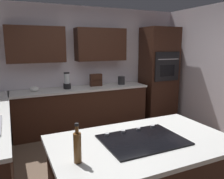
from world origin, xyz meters
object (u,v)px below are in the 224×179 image
Objects in this scene: cooktop at (142,139)px; mixing_bowl at (34,89)px; oil_bottle at (77,147)px; spice_rack at (96,80)px; wall_oven at (159,74)px; blender at (67,82)px; kettle at (121,80)px.

mixing_bowl is at bearing -76.38° from cooktop.
cooktop is at bearing -168.19° from oil_bottle.
spice_rack is at bearing -102.11° from cooktop.
wall_oven is 3.56m from cooktop.
cooktop is 2.24× the size of blender.
wall_oven reaches higher than oil_bottle.
oil_bottle is (1.29, 3.01, -0.00)m from spice_rack.
wall_oven reaches higher than cooktop.
kettle reaches higher than mixing_bowl.
kettle is 0.58× the size of oil_bottle.
kettle is (-1.90, 0.00, 0.04)m from mixing_bowl.
mixing_bowl is at bearing 0.00° from blender.
spice_rack is 0.84× the size of oil_bottle.
wall_oven is 4.11m from oil_bottle.
wall_oven is 2.90m from mixing_bowl.
cooktop is at bearing 90.69° from blender.
mixing_bowl is (0.65, 0.00, -0.10)m from blender.
kettle is (-1.25, 0.00, -0.05)m from blender.
blender is at bearing 4.08° from spice_rack.
cooktop is at bearing 51.50° from wall_oven.
spice_rack is 0.60m from kettle.
wall_oven is 6.91× the size of oil_bottle.
wall_oven reaches higher than spice_rack.
blender reaches higher than spice_rack.
mixing_bowl is at bearing -0.74° from wall_oven.
kettle reaches higher than cooktop.
wall_oven is 11.89× the size of kettle.
oil_bottle is (2.89, 2.93, -0.07)m from wall_oven.
spice_rack is (-1.30, -0.05, 0.08)m from mixing_bowl.
wall_oven reaches higher than mixing_bowl.
wall_oven is at bearing -134.64° from oil_bottle.
spice_rack is at bearing -4.42° from kettle.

